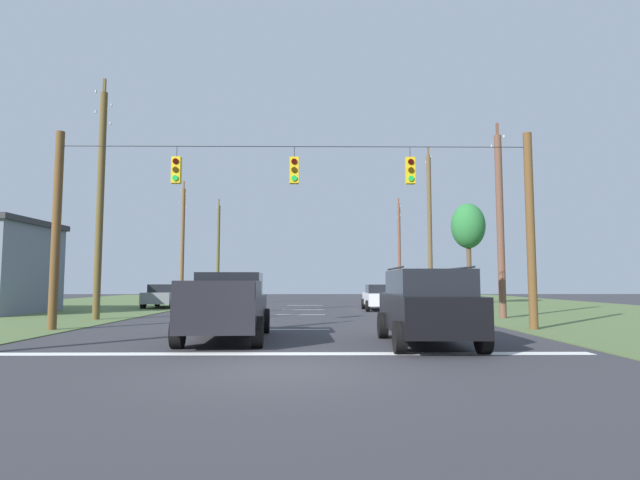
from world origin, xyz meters
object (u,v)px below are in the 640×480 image
suv_black (427,305)px  distant_car_far_parked (165,296)px  utility_pole_far_left (100,199)px  utility_pole_distant_left (218,250)px  distant_car_oncoming (453,295)px  overhead_signal_span (294,220)px  distant_car_crossing_white (381,297)px  tree_roadside_right (468,227)px  pickup_truck (228,306)px  utility_pole_far_right (430,228)px  utility_pole_distant_right (183,242)px  utility_pole_near_left (399,248)px  utility_pole_mid_right (500,223)px

suv_black → distant_car_far_parked: size_ratio=1.12×
utility_pole_far_left → utility_pole_distant_left: 28.46m
suv_black → distant_car_oncoming: size_ratio=1.10×
overhead_signal_span → utility_pole_far_left: 10.19m
suv_black → distant_car_crossing_white: bearing=86.8°
distant_car_crossing_white → tree_roadside_right: (7.70, 7.62, 5.03)m
pickup_truck → distant_car_far_parked: bearing=111.9°
utility_pole_far_right → utility_pole_distant_right: size_ratio=1.26×
pickup_truck → tree_roadside_right: tree_roadside_right is taller
utility_pole_distant_left → utility_pole_near_left: bearing=-3.4°
distant_car_oncoming → utility_pole_far_right: utility_pole_far_right is taller
utility_pole_near_left → distant_car_oncoming: bearing=-87.7°
distant_car_crossing_white → distant_car_oncoming: size_ratio=0.98×
utility_pole_distant_right → utility_pole_distant_left: size_ratio=0.90×
utility_pole_distant_left → suv_black: bearing=-71.1°
utility_pole_mid_right → distant_car_oncoming: bearing=87.1°
distant_car_oncoming → utility_pole_far_right: bearing=106.0°
utility_pole_mid_right → utility_pole_far_right: 12.90m
distant_car_far_parked → tree_roadside_right: size_ratio=0.57×
utility_pole_near_left → tree_roadside_right: 12.63m
distant_car_far_parked → suv_black: bearing=-56.6°
utility_pole_near_left → tree_roadside_right: (3.17, -12.20, 0.81)m
distant_car_far_parked → utility_pole_distant_right: utility_pole_distant_right is taller
utility_pole_distant_right → overhead_signal_span: bearing=-64.7°
utility_pole_mid_right → tree_roadside_right: utility_pole_mid_right is taller
utility_pole_near_left → distant_car_crossing_white: bearing=-102.9°
overhead_signal_span → pickup_truck: size_ratio=3.10×
distant_car_oncoming → utility_pole_far_right: (-0.81, 2.82, 4.80)m
distant_car_oncoming → utility_pole_distant_right: 19.55m
distant_car_oncoming → distant_car_crossing_white: bearing=-148.7°
distant_car_oncoming → utility_pole_distant_left: 26.28m
overhead_signal_span → pickup_truck: overhead_signal_span is taller
utility_pole_far_left → tree_roadside_right: bearing=35.6°
distant_car_crossing_white → utility_pole_distant_left: bearing=123.3°
overhead_signal_span → utility_pole_mid_right: size_ratio=1.86×
utility_pole_mid_right → utility_pole_distant_right: 22.86m
distant_car_far_parked → utility_pole_far_left: size_ratio=0.39×
pickup_truck → utility_pole_distant_left: utility_pole_distant_left is taller
suv_black → utility_pole_distant_right: size_ratio=0.53×
distant_car_oncoming → suv_black: bearing=-107.4°
distant_car_crossing_white → overhead_signal_span: bearing=-110.7°
overhead_signal_span → distant_car_far_parked: overhead_signal_span is taller
pickup_truck → distant_car_far_parked: (-7.18, 17.84, -0.18)m
utility_pole_near_left → utility_pole_distant_right: bearing=-144.3°
pickup_truck → utility_pole_distant_left: 36.88m
pickup_truck → utility_pole_mid_right: 14.25m
pickup_truck → utility_pole_near_left: bearing=72.5°
utility_pole_mid_right → utility_pole_far_left: (-18.23, -0.69, 1.00)m
pickup_truck → utility_pole_distant_left: (-7.30, 35.94, 3.91)m
distant_car_far_parked → tree_roadside_right: tree_roadside_right is taller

